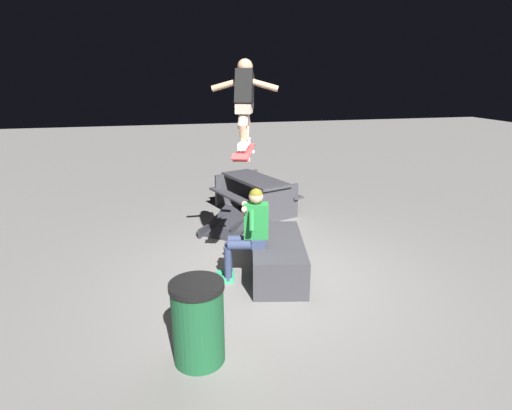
{
  "coord_description": "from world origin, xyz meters",
  "views": [
    {
      "loc": [
        -5.19,
        1.41,
        2.86
      ],
      "look_at": [
        0.08,
        0.19,
        1.14
      ],
      "focal_mm": 28.85,
      "sensor_mm": 36.0,
      "label": 1
    }
  ],
  "objects_px": {
    "person_sitting_on_ledge": "(248,230)",
    "skateboard": "(244,152)",
    "skater_airborne": "(244,99)",
    "ledge_box_main": "(277,257)",
    "picnic_table_back": "(255,189)",
    "kicker_ramp": "(229,225)",
    "trash_bin": "(198,322)"
  },
  "relations": [
    {
      "from": "skater_airborne",
      "to": "picnic_table_back",
      "type": "distance_m",
      "value": 3.63
    },
    {
      "from": "person_sitting_on_ledge",
      "to": "skateboard",
      "type": "height_order",
      "value": "skateboard"
    },
    {
      "from": "skateboard",
      "to": "picnic_table_back",
      "type": "relative_size",
      "value": 0.5
    },
    {
      "from": "ledge_box_main",
      "to": "skater_airborne",
      "type": "distance_m",
      "value": 2.33
    },
    {
      "from": "skateboard",
      "to": "skater_airborne",
      "type": "xyz_separation_m",
      "value": [
        0.05,
        -0.02,
        0.69
      ]
    },
    {
      "from": "skater_airborne",
      "to": "trash_bin",
      "type": "xyz_separation_m",
      "value": [
        -1.75,
        0.86,
        -2.1
      ]
    },
    {
      "from": "picnic_table_back",
      "to": "trash_bin",
      "type": "xyz_separation_m",
      "value": [
        -4.63,
        1.65,
        -0.05
      ]
    },
    {
      "from": "skater_airborne",
      "to": "ledge_box_main",
      "type": "bearing_deg",
      "value": -96.17
    },
    {
      "from": "person_sitting_on_ledge",
      "to": "trash_bin",
      "type": "bearing_deg",
      "value": 151.87
    },
    {
      "from": "trash_bin",
      "to": "picnic_table_back",
      "type": "bearing_deg",
      "value": -19.61
    },
    {
      "from": "ledge_box_main",
      "to": "skateboard",
      "type": "height_order",
      "value": "skateboard"
    },
    {
      "from": "ledge_box_main",
      "to": "trash_bin",
      "type": "height_order",
      "value": "trash_bin"
    },
    {
      "from": "skateboard",
      "to": "ledge_box_main",
      "type": "bearing_deg",
      "value": -89.64
    },
    {
      "from": "person_sitting_on_ledge",
      "to": "ledge_box_main",
      "type": "bearing_deg",
      "value": -80.73
    },
    {
      "from": "skateboard",
      "to": "trash_bin",
      "type": "relative_size",
      "value": 1.16
    },
    {
      "from": "ledge_box_main",
      "to": "picnic_table_back",
      "type": "height_order",
      "value": "picnic_table_back"
    },
    {
      "from": "ledge_box_main",
      "to": "skateboard",
      "type": "relative_size",
      "value": 1.58
    },
    {
      "from": "ledge_box_main",
      "to": "kicker_ramp",
      "type": "xyz_separation_m",
      "value": [
        2.04,
        0.38,
        -0.21
      ]
    },
    {
      "from": "person_sitting_on_ledge",
      "to": "skateboard",
      "type": "xyz_separation_m",
      "value": [
        0.07,
        0.03,
        1.09
      ]
    },
    {
      "from": "skateboard",
      "to": "trash_bin",
      "type": "height_order",
      "value": "skateboard"
    },
    {
      "from": "ledge_box_main",
      "to": "picnic_table_back",
      "type": "distance_m",
      "value": 2.96
    },
    {
      "from": "skateboard",
      "to": "trash_bin",
      "type": "xyz_separation_m",
      "value": [
        -1.69,
        0.84,
        -1.41
      ]
    },
    {
      "from": "ledge_box_main",
      "to": "kicker_ramp",
      "type": "bearing_deg",
      "value": 10.71
    },
    {
      "from": "skateboard",
      "to": "kicker_ramp",
      "type": "distance_m",
      "value": 2.72
    },
    {
      "from": "person_sitting_on_ledge",
      "to": "skater_airborne",
      "type": "xyz_separation_m",
      "value": [
        0.13,
        0.01,
        1.78
      ]
    },
    {
      "from": "skater_airborne",
      "to": "skateboard",
      "type": "bearing_deg",
      "value": 161.53
    },
    {
      "from": "person_sitting_on_ledge",
      "to": "picnic_table_back",
      "type": "distance_m",
      "value": 3.12
    },
    {
      "from": "ledge_box_main",
      "to": "skater_airborne",
      "type": "xyz_separation_m",
      "value": [
        0.05,
        0.47,
        2.28
      ]
    },
    {
      "from": "ledge_box_main",
      "to": "kicker_ramp",
      "type": "height_order",
      "value": "ledge_box_main"
    },
    {
      "from": "skater_airborne",
      "to": "kicker_ramp",
      "type": "bearing_deg",
      "value": -2.4
    },
    {
      "from": "person_sitting_on_ledge",
      "to": "skater_airborne",
      "type": "relative_size",
      "value": 1.22
    },
    {
      "from": "skateboard",
      "to": "trash_bin",
      "type": "distance_m",
      "value": 2.36
    }
  ]
}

